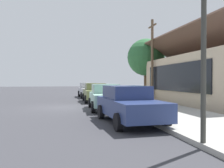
{
  "coord_description": "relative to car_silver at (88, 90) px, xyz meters",
  "views": [
    {
      "loc": [
        16.97,
        -0.13,
        1.83
      ],
      "look_at": [
        -2.57,
        3.95,
        1.54
      ],
      "focal_mm": 39.33,
      "sensor_mm": 36.0,
      "label": 1
    }
  ],
  "objects": [
    {
      "name": "shade_tree",
      "position": [
        0.96,
        6.21,
        3.53
      ],
      "size": [
        4.05,
        4.05,
        6.39
      ],
      "color": "brown",
      "rests_on": "ground"
    },
    {
      "name": "car_olive",
      "position": [
        5.6,
        -0.01,
        -0.0
      ],
      "size": [
        4.45,
        2.16,
        1.59
      ],
      "rotation": [
        0.0,
        0.0,
        -0.03
      ],
      "color": "olive",
      "rests_on": "ground"
    },
    {
      "name": "car_navy",
      "position": [
        16.27,
        -0.04,
        0.0
      ],
      "size": [
        4.82,
        2.27,
        1.59
      ],
      "rotation": [
        0.0,
        0.0,
        0.05
      ],
      "color": "navy",
      "rests_on": "ground"
    },
    {
      "name": "ground_plane",
      "position": [
        9.47,
        -2.77,
        -0.82
      ],
      "size": [
        120.0,
        120.0,
        0.0
      ],
      "primitive_type": "plane",
      "color": "#38383D"
    },
    {
      "name": "fire_hydrant_red",
      "position": [
        5.21,
        1.43,
        -0.32
      ],
      "size": [
        0.22,
        0.22,
        0.71
      ],
      "color": "red",
      "rests_on": "sidewalk_curb"
    },
    {
      "name": "car_seafoam",
      "position": [
        11.3,
        -0.15,
        -0.0
      ],
      "size": [
        4.59,
        2.19,
        1.59
      ],
      "rotation": [
        0.0,
        0.0,
        -0.05
      ],
      "color": "#9ED1BC",
      "rests_on": "ground"
    },
    {
      "name": "storefront_building",
      "position": [
        8.79,
        9.21,
        1.2
      ],
      "size": [
        13.04,
        7.39,
        5.76
      ],
      "color": "#CCB293",
      "rests_on": "ground"
    },
    {
      "name": "car_silver",
      "position": [
        0.0,
        0.0,
        0.0
      ],
      "size": [
        4.92,
        2.05,
        1.59
      ],
      "rotation": [
        0.0,
        0.0,
        0.02
      ],
      "color": "silver",
      "rests_on": "ground"
    },
    {
      "name": "traffic_light_main",
      "position": [
        20.53,
        -0.23,
        2.67
      ],
      "size": [
        0.37,
        2.79,
        5.2
      ],
      "color": "#383833",
      "rests_on": "ground"
    },
    {
      "name": "sidewalk_curb",
      "position": [
        9.47,
        2.83,
        -0.74
      ],
      "size": [
        60.0,
        4.2,
        0.16
      ],
      "primitive_type": "cube",
      "color": "#A3A099",
      "rests_on": "ground"
    },
    {
      "name": "utility_pole_wooden",
      "position": [
        4.86,
        5.43,
        3.11
      ],
      "size": [
        1.8,
        0.24,
        7.5
      ],
      "color": "brown",
      "rests_on": "ground"
    }
  ]
}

